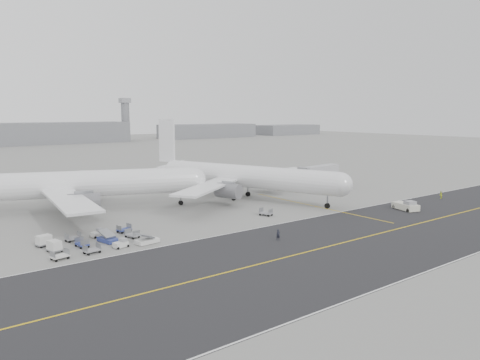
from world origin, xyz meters
TOP-DOWN VIEW (x-y plane):
  - ground at (0.00, 0.00)m, footprint 700.00×700.00m
  - taxiway at (5.02, -17.98)m, footprint 220.00×59.00m
  - horizon_buildings at (30.00, 260.00)m, footprint 520.00×28.00m
  - control_tower at (100.00, 265.00)m, footprint 7.00×7.00m
  - airliner_a at (-14.58, 33.01)m, footprint 55.20×54.19m
  - airliner_b at (22.92, 22.85)m, footprint 52.07×53.01m
  - pushback_tug at (42.54, -9.37)m, footprint 4.19×7.67m
  - jet_bridge at (50.56, 23.18)m, footprint 16.83×5.46m
  - gse_cluster at (-20.03, 5.30)m, footprint 22.85×18.84m
  - stray_dolly at (15.09, 4.77)m, footprint 2.24×2.90m
  - ground_crew_a at (4.68, -10.47)m, footprint 0.78×0.65m
  - ground_crew_b at (61.09, -6.69)m, footprint 1.01×0.85m

SIDE VIEW (x-z plane):
  - ground at x=0.00m, z-range 0.00..0.00m
  - horizon_buildings at x=30.00m, z-range -14.00..14.00m
  - gse_cluster at x=-20.03m, z-range -0.91..0.91m
  - stray_dolly at x=15.09m, z-range -0.78..0.78m
  - taxiway at x=5.02m, z-range -0.01..0.03m
  - pushback_tug at x=42.54m, z-range -0.19..1.97m
  - ground_crew_b at x=61.09m, z-range 0.00..1.82m
  - ground_crew_a at x=4.68m, z-range 0.00..1.83m
  - jet_bridge at x=50.56m, z-range 1.24..7.52m
  - airliner_b at x=22.92m, z-range -4.05..15.06m
  - airliner_a at x=-14.58m, z-range -4.23..15.72m
  - control_tower at x=100.00m, z-range 0.63..31.88m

